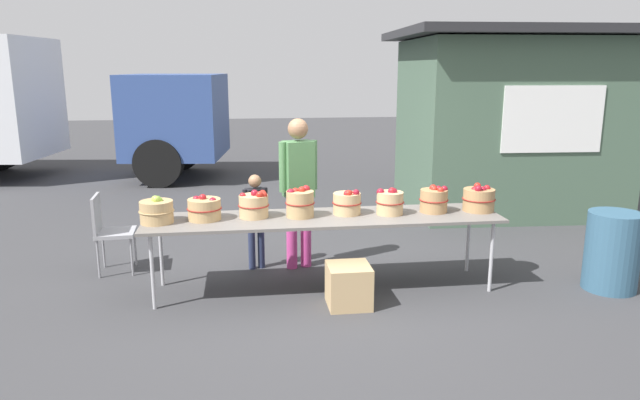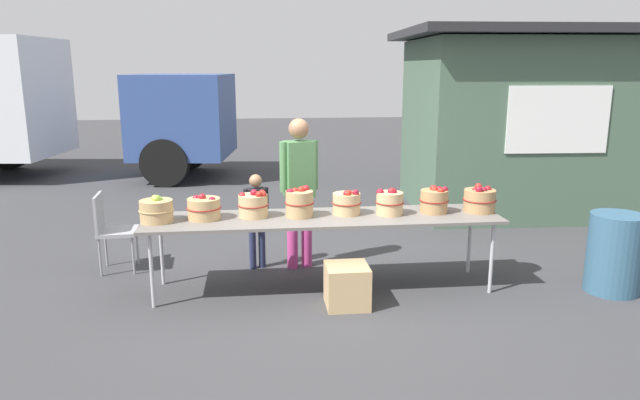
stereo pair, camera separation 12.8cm
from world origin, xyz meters
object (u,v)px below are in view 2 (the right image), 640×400
at_px(apple_basket_red_5, 434,200).
at_px(produce_crate, 347,286).
at_px(trash_barrel, 615,253).
at_px(box_truck, 2,103).
at_px(apple_basket_red_0, 204,208).
at_px(apple_basket_red_2, 299,203).
at_px(folding_chair, 110,226).
at_px(apple_basket_red_1, 254,204).
at_px(child_customer, 256,214).
at_px(apple_basket_red_4, 390,202).
at_px(vendor_adult, 299,181).
at_px(market_table, 323,220).
at_px(apple_basket_red_3, 347,203).
at_px(apple_basket_red_6, 480,200).
at_px(apple_basket_green_0, 156,210).

bearing_deg(apple_basket_red_5, produce_crate, -152.33).
xyz_separation_m(apple_basket_red_5, trash_barrel, (1.72, -0.44, -0.48)).
relative_size(box_truck, trash_barrel, 9.96).
xyz_separation_m(apple_basket_red_0, apple_basket_red_5, (2.29, 0.00, 0.02)).
relative_size(apple_basket_red_2, folding_chair, 0.35).
height_order(apple_basket_red_0, apple_basket_red_5, apple_basket_red_5).
distance_m(apple_basket_red_1, child_customer, 0.68).
xyz_separation_m(apple_basket_red_2, apple_basket_red_4, (0.90, -0.02, -0.01)).
relative_size(apple_basket_red_5, trash_barrel, 0.37).
relative_size(apple_basket_red_2, vendor_adult, 0.18).
xyz_separation_m(market_table, apple_basket_red_2, (-0.24, 0.03, 0.17)).
bearing_deg(apple_basket_red_2, market_table, -7.45).
xyz_separation_m(apple_basket_red_3, trash_barrel, (2.61, -0.47, -0.47)).
height_order(apple_basket_red_3, produce_crate, apple_basket_red_3).
bearing_deg(apple_basket_red_6, folding_chair, 168.83).
relative_size(apple_basket_red_4, box_truck, 0.04).
height_order(apple_basket_red_0, box_truck, box_truck).
height_order(apple_basket_red_6, trash_barrel, apple_basket_red_6).
height_order(apple_basket_red_2, folding_chair, apple_basket_red_2).
distance_m(vendor_adult, trash_barrel, 3.28).
xyz_separation_m(vendor_adult, folding_chair, (-2.05, 0.11, -0.47)).
distance_m(apple_basket_red_0, trash_barrel, 4.06).
xyz_separation_m(apple_basket_red_1, folding_chair, (-1.56, 0.72, -0.37)).
bearing_deg(market_table, apple_basket_green_0, -179.52).
xyz_separation_m(market_table, apple_basket_red_4, (0.67, 0.01, 0.16)).
bearing_deg(apple_basket_red_0, apple_basket_red_3, 1.15).
height_order(market_table, vendor_adult, vendor_adult).
bearing_deg(apple_basket_red_2, apple_basket_red_5, 0.62).
bearing_deg(apple_basket_red_3, vendor_adult, 125.43).
xyz_separation_m(apple_basket_red_1, trash_barrel, (3.53, -0.47, -0.48)).
relative_size(apple_basket_green_0, vendor_adult, 0.20).
distance_m(apple_basket_red_4, child_customer, 1.51).
bearing_deg(apple_basket_red_0, apple_basket_green_0, -172.62).
bearing_deg(apple_basket_red_1, apple_basket_red_0, -176.94).
distance_m(apple_basket_red_4, apple_basket_red_6, 0.94).
bearing_deg(vendor_adult, apple_basket_red_6, 144.24).
xyz_separation_m(apple_basket_red_5, box_truck, (-6.77, 6.76, 0.61)).
xyz_separation_m(apple_basket_red_5, produce_crate, (-0.97, -0.51, -0.68)).
relative_size(market_table, apple_basket_red_4, 12.29).
xyz_separation_m(apple_basket_red_2, box_truck, (-5.40, 6.77, 0.60)).
bearing_deg(box_truck, apple_basket_red_1, -46.89).
xyz_separation_m(market_table, box_truck, (-5.64, 6.81, 0.77)).
bearing_deg(apple_basket_red_6, apple_basket_red_0, 179.67).
xyz_separation_m(box_truck, folding_chair, (3.40, -6.02, -0.98)).
xyz_separation_m(apple_basket_red_2, child_customer, (-0.42, 0.67, -0.27)).
bearing_deg(apple_basket_red_2, folding_chair, 159.34).
distance_m(market_table, box_truck, 8.87).
xyz_separation_m(apple_basket_red_1, apple_basket_red_2, (0.44, -0.04, 0.01)).
xyz_separation_m(apple_basket_red_4, child_customer, (-1.32, 0.68, -0.25)).
bearing_deg(apple_basket_red_1, trash_barrel, -7.53).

